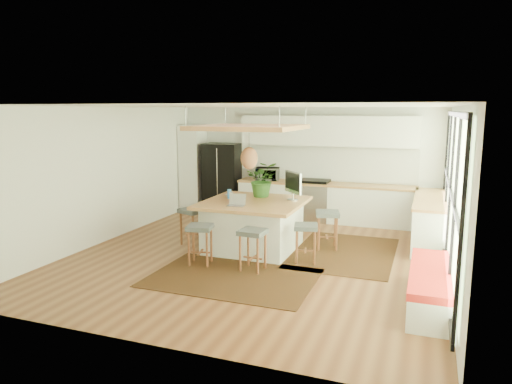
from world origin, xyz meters
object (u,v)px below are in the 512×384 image
at_px(island, 254,225).
at_px(monitor, 293,187).
at_px(stool_right_front, 306,243).
at_px(microwave, 268,172).
at_px(stool_near_left, 200,244).
at_px(stool_near_right, 253,250).
at_px(stool_left_side, 193,227).
at_px(fridge, 222,177).
at_px(stool_right_back, 327,231).
at_px(laptop, 236,200).
at_px(island_plant, 263,183).

height_order(island, monitor, monitor).
bearing_deg(stool_right_front, microwave, 119.51).
distance_m(stool_near_left, stool_near_right, 0.96).
bearing_deg(stool_left_side, stool_near_left, -56.59).
bearing_deg(fridge, stool_right_back, -39.60).
distance_m(stool_near_right, stool_right_back, 1.89).
distance_m(fridge, monitor, 3.51).
relative_size(stool_left_side, microwave, 1.29).
bearing_deg(stool_right_front, monitor, 120.10).
distance_m(stool_near_left, laptop, 1.04).
distance_m(stool_right_back, laptop, 1.91).
distance_m(stool_near_right, stool_right_front, 1.02).
bearing_deg(microwave, stool_near_left, -100.87).
relative_size(monitor, microwave, 1.08).
bearing_deg(monitor, island_plant, -146.62).
distance_m(stool_near_left, stool_left_side, 1.26).
relative_size(island, stool_right_back, 2.53).
distance_m(stool_right_back, stool_left_side, 2.63).
height_order(stool_right_front, monitor, monitor).
height_order(island, microwave, microwave).
height_order(stool_left_side, microwave, microwave).
bearing_deg(stool_left_side, laptop, -19.76).
bearing_deg(microwave, stool_left_side, -114.07).
height_order(stool_near_left, monitor, monitor).
distance_m(stool_right_front, stool_right_back, 0.96).
xyz_separation_m(island, stool_right_back, (1.32, 0.49, -0.11)).
bearing_deg(stool_right_back, island, -159.77).
bearing_deg(stool_right_back, laptop, -144.93).
xyz_separation_m(island, monitor, (0.67, 0.36, 0.72)).
bearing_deg(fridge, island, -59.93).
bearing_deg(stool_left_side, stool_right_back, 13.91).
xyz_separation_m(stool_left_side, monitor, (1.89, 0.51, 0.83)).
distance_m(stool_near_left, monitor, 2.14).
xyz_separation_m(fridge, stool_near_left, (1.36, -3.94, -0.57)).
xyz_separation_m(laptop, microwave, (-0.51, 3.24, 0.07)).
relative_size(stool_near_left, monitor, 1.15).
relative_size(stool_near_right, laptop, 2.16).
height_order(microwave, island_plant, island_plant).
bearing_deg(microwave, stool_near_right, -87.06).
bearing_deg(microwave, stool_right_front, -73.02).
distance_m(laptop, island_plant, 1.07).
height_order(stool_right_front, microwave, microwave).
height_order(island, stool_right_back, island).
relative_size(stool_right_front, stool_right_back, 0.93).
distance_m(island, monitor, 1.05).
height_order(stool_right_back, monitor, monitor).
relative_size(fridge, stool_near_right, 2.57).
xyz_separation_m(island, stool_left_side, (-1.23, -0.14, -0.11)).
distance_m(island, stool_right_front, 1.23).
xyz_separation_m(fridge, microwave, (1.25, -0.04, 0.19)).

